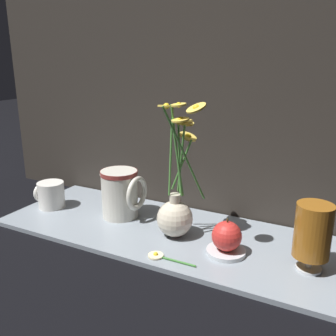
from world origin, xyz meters
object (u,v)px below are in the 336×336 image
object	(u,v)px
ceramic_pitcher	(121,192)
orange_fruit	(227,236)
yellow_mug	(51,195)
vase_with_flowers	(175,209)
tea_glass	(313,232)

from	to	relation	value
ceramic_pitcher	orange_fruit	size ratio (longest dim) A/B	1.88
yellow_mug	orange_fruit	bearing A→B (deg)	-2.59
ceramic_pitcher	orange_fruit	xyz separation A→B (m)	(0.34, -0.07, -0.03)
vase_with_flowers	tea_glass	xyz separation A→B (m)	(0.33, -0.01, 0.02)
yellow_mug	tea_glass	distance (m)	0.75
tea_glass	yellow_mug	bearing A→B (deg)	179.26
tea_glass	orange_fruit	distance (m)	0.19
tea_glass	orange_fruit	bearing A→B (deg)	-174.95
ceramic_pitcher	tea_glass	xyz separation A→B (m)	(0.52, -0.05, 0.01)
vase_with_flowers	tea_glass	size ratio (longest dim) A/B	2.33
yellow_mug	orange_fruit	size ratio (longest dim) A/B	1.14
vase_with_flowers	yellow_mug	distance (m)	0.42
yellow_mug	ceramic_pitcher	world-z (taller)	ceramic_pitcher
yellow_mug	tea_glass	xyz separation A→B (m)	(0.75, -0.01, 0.05)
vase_with_flowers	orange_fruit	bearing A→B (deg)	-10.75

